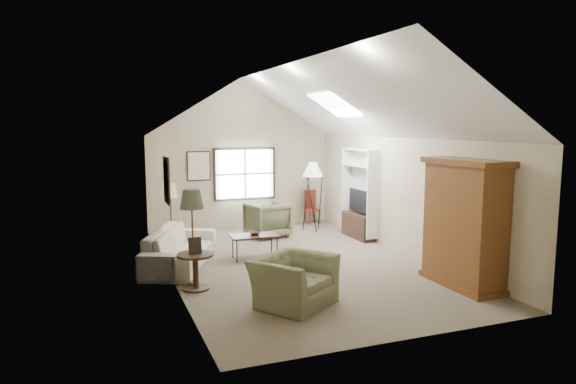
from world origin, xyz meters
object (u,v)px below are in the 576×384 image
object	(u,v)px
sofa	(180,248)
side_chair	(312,207)
armchair_near	(293,281)
armoire	(464,223)
side_table	(196,272)
armchair_far	(267,220)
coffee_table	(255,247)

from	to	relation	value
sofa	side_chair	distance (m)	5.20
sofa	armchair_near	bearing A→B (deg)	-132.60
armoire	side_table	world-z (taller)	armoire
armoire	side_chair	world-z (taller)	armoire
sofa	armchair_near	size ratio (longest dim) A/B	2.11
side_chair	armchair_far	bearing A→B (deg)	-149.12
armoire	coffee_table	size ratio (longest dim) A/B	2.22
coffee_table	armoire	bearing A→B (deg)	-46.50
armchair_far	side_chair	world-z (taller)	side_chair
sofa	armchair_far	xyz separation A→B (m)	(2.45, 1.88, 0.07)
sofa	coffee_table	size ratio (longest dim) A/B	2.50
side_table	side_chair	size ratio (longest dim) A/B	0.66
armchair_far	coffee_table	world-z (taller)	armchair_far
armoire	armchair_far	bearing A→B (deg)	111.42
coffee_table	side_chair	bearing A→B (deg)	49.33
armoire	sofa	size ratio (longest dim) A/B	0.89
armoire	sofa	bearing A→B (deg)	145.23
sofa	side_table	distance (m)	1.60
armchair_far	armchair_near	bearing A→B (deg)	64.84
side_table	sofa	bearing A→B (deg)	90.00
coffee_table	side_table	bearing A→B (deg)	-134.53
side_table	armchair_near	bearing A→B (deg)	-45.28
armchair_far	armoire	bearing A→B (deg)	100.08
armoire	sofa	distance (m)	5.38
armchair_near	coffee_table	bearing A→B (deg)	50.36
side_table	armoire	bearing A→B (deg)	-18.20
sofa	armchair_far	distance (m)	3.09
sofa	coffee_table	world-z (taller)	sofa
armchair_far	side_table	world-z (taller)	armchair_far
coffee_table	side_table	size ratio (longest dim) A/B	1.60
armchair_near	coffee_table	distance (m)	2.86
armchair_near	armchair_far	world-z (taller)	armchair_far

